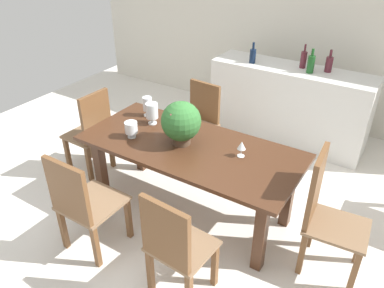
{
  "coord_description": "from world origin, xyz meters",
  "views": [
    {
      "loc": [
        1.57,
        -2.38,
        2.48
      ],
      "look_at": [
        -0.09,
        0.24,
        0.63
      ],
      "focal_mm": 35.56,
      "sensor_mm": 36.0,
      "label": 1
    }
  ],
  "objects_px": {
    "chair_foot_end": "(325,211)",
    "wine_bottle_tall": "(311,64)",
    "crystal_vase_center_near": "(131,128)",
    "wine_bottle_dark": "(303,59)",
    "chair_near_right": "(174,245)",
    "flower_centerpiece": "(181,122)",
    "crystal_vase_left": "(152,111)",
    "kitchen_counter": "(288,105)",
    "chair_near_left": "(82,202)",
    "crystal_vase_right": "(147,105)",
    "wine_bottle_green": "(329,64)",
    "chair_far_left": "(200,118)",
    "dining_table": "(190,156)",
    "wine_glass": "(242,146)",
    "chair_head_end": "(92,130)",
    "wine_bottle_clear": "(253,55)"
  },
  "relations": [
    {
      "from": "chair_foot_end",
      "to": "wine_bottle_tall",
      "type": "height_order",
      "value": "wine_bottle_tall"
    },
    {
      "from": "crystal_vase_center_near",
      "to": "wine_bottle_dark",
      "type": "xyz_separation_m",
      "value": [
        0.89,
        2.06,
        0.23
      ]
    },
    {
      "from": "chair_near_right",
      "to": "flower_centerpiece",
      "type": "distance_m",
      "value": 1.11
    },
    {
      "from": "flower_centerpiece",
      "to": "crystal_vase_center_near",
      "type": "height_order",
      "value": "flower_centerpiece"
    },
    {
      "from": "crystal_vase_left",
      "to": "kitchen_counter",
      "type": "distance_m",
      "value": 1.91
    },
    {
      "from": "chair_near_left",
      "to": "kitchen_counter",
      "type": "height_order",
      "value": "kitchen_counter"
    },
    {
      "from": "chair_near_right",
      "to": "crystal_vase_right",
      "type": "bearing_deg",
      "value": -42.2
    },
    {
      "from": "wine_bottle_green",
      "to": "wine_bottle_tall",
      "type": "relative_size",
      "value": 0.92
    },
    {
      "from": "chair_far_left",
      "to": "wine_bottle_tall",
      "type": "xyz_separation_m",
      "value": [
        0.92,
        0.89,
        0.56
      ]
    },
    {
      "from": "dining_table",
      "to": "wine_glass",
      "type": "relative_size",
      "value": 13.96
    },
    {
      "from": "chair_far_left",
      "to": "chair_head_end",
      "type": "bearing_deg",
      "value": -127.28
    },
    {
      "from": "crystal_vase_left",
      "to": "crystal_vase_right",
      "type": "bearing_deg",
      "value": 142.06
    },
    {
      "from": "dining_table",
      "to": "flower_centerpiece",
      "type": "bearing_deg",
      "value": -171.67
    },
    {
      "from": "crystal_vase_center_near",
      "to": "wine_bottle_dark",
      "type": "bearing_deg",
      "value": 66.7
    },
    {
      "from": "wine_bottle_clear",
      "to": "wine_bottle_green",
      "type": "xyz_separation_m",
      "value": [
        0.86,
        0.18,
        0.0
      ]
    },
    {
      "from": "chair_head_end",
      "to": "chair_near_right",
      "type": "bearing_deg",
      "value": 64.1
    },
    {
      "from": "chair_head_end",
      "to": "wine_bottle_tall",
      "type": "xyz_separation_m",
      "value": [
        1.73,
        1.78,
        0.54
      ]
    },
    {
      "from": "flower_centerpiece",
      "to": "crystal_vase_left",
      "type": "height_order",
      "value": "flower_centerpiece"
    },
    {
      "from": "crystal_vase_right",
      "to": "wine_bottle_dark",
      "type": "height_order",
      "value": "wine_bottle_dark"
    },
    {
      "from": "chair_head_end",
      "to": "crystal_vase_left",
      "type": "height_order",
      "value": "chair_head_end"
    },
    {
      "from": "chair_head_end",
      "to": "chair_near_right",
      "type": "distance_m",
      "value": 1.91
    },
    {
      "from": "chair_far_left",
      "to": "crystal_vase_left",
      "type": "height_order",
      "value": "crystal_vase_left"
    },
    {
      "from": "wine_glass",
      "to": "chair_far_left",
      "type": "bearing_deg",
      "value": 138.13
    },
    {
      "from": "dining_table",
      "to": "chair_far_left",
      "type": "bearing_deg",
      "value": 116.36
    },
    {
      "from": "chair_head_end",
      "to": "crystal_vase_right",
      "type": "distance_m",
      "value": 0.71
    },
    {
      "from": "crystal_vase_center_near",
      "to": "chair_near_left",
      "type": "bearing_deg",
      "value": -83.62
    },
    {
      "from": "kitchen_counter",
      "to": "wine_bottle_dark",
      "type": "height_order",
      "value": "wine_bottle_dark"
    },
    {
      "from": "wine_bottle_clear",
      "to": "wine_bottle_dark",
      "type": "bearing_deg",
      "value": 15.09
    },
    {
      "from": "dining_table",
      "to": "crystal_vase_right",
      "type": "bearing_deg",
      "value": 158.76
    },
    {
      "from": "chair_near_right",
      "to": "wine_bottle_green",
      "type": "distance_m",
      "value": 2.87
    },
    {
      "from": "chair_near_left",
      "to": "wine_bottle_green",
      "type": "height_order",
      "value": "wine_bottle_green"
    },
    {
      "from": "crystal_vase_center_near",
      "to": "wine_glass",
      "type": "bearing_deg",
      "value": 13.89
    },
    {
      "from": "crystal_vase_right",
      "to": "wine_bottle_tall",
      "type": "xyz_separation_m",
      "value": [
        1.16,
        1.52,
        0.2
      ]
    },
    {
      "from": "flower_centerpiece",
      "to": "wine_glass",
      "type": "xyz_separation_m",
      "value": [
        0.55,
        0.09,
        -0.11
      ]
    },
    {
      "from": "chair_foot_end",
      "to": "flower_centerpiece",
      "type": "distance_m",
      "value": 1.38
    },
    {
      "from": "wine_bottle_tall",
      "to": "wine_bottle_green",
      "type": "bearing_deg",
      "value": 40.88
    },
    {
      "from": "chair_head_end",
      "to": "wine_bottle_clear",
      "type": "height_order",
      "value": "wine_bottle_clear"
    },
    {
      "from": "chair_near_left",
      "to": "wine_bottle_tall",
      "type": "height_order",
      "value": "wine_bottle_tall"
    },
    {
      "from": "chair_foot_end",
      "to": "wine_bottle_tall",
      "type": "xyz_separation_m",
      "value": [
        -0.75,
        1.79,
        0.51
      ]
    },
    {
      "from": "flower_centerpiece",
      "to": "crystal_vase_right",
      "type": "distance_m",
      "value": 0.66
    },
    {
      "from": "chair_head_end",
      "to": "wine_bottle_tall",
      "type": "distance_m",
      "value": 2.54
    },
    {
      "from": "crystal_vase_left",
      "to": "chair_foot_end",
      "type": "bearing_deg",
      "value": -5.18
    },
    {
      "from": "chair_foot_end",
      "to": "chair_near_left",
      "type": "relative_size",
      "value": 1.1
    },
    {
      "from": "chair_head_end",
      "to": "crystal_vase_center_near",
      "type": "height_order",
      "value": "chair_head_end"
    },
    {
      "from": "chair_foot_end",
      "to": "crystal_vase_right",
      "type": "xyz_separation_m",
      "value": [
        -1.91,
        0.27,
        0.31
      ]
    },
    {
      "from": "chair_near_right",
      "to": "wine_bottle_tall",
      "type": "xyz_separation_m",
      "value": [
        0.04,
        2.67,
        0.55
      ]
    },
    {
      "from": "chair_foot_end",
      "to": "wine_bottle_green",
      "type": "bearing_deg",
      "value": 12.42
    },
    {
      "from": "dining_table",
      "to": "kitchen_counter",
      "type": "height_order",
      "value": "kitchen_counter"
    },
    {
      "from": "chair_foot_end",
      "to": "crystal_vase_right",
      "type": "distance_m",
      "value": 1.96
    },
    {
      "from": "chair_head_end",
      "to": "crystal_vase_center_near",
      "type": "xyz_separation_m",
      "value": [
        0.72,
        -0.16,
        0.31
      ]
    }
  ]
}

